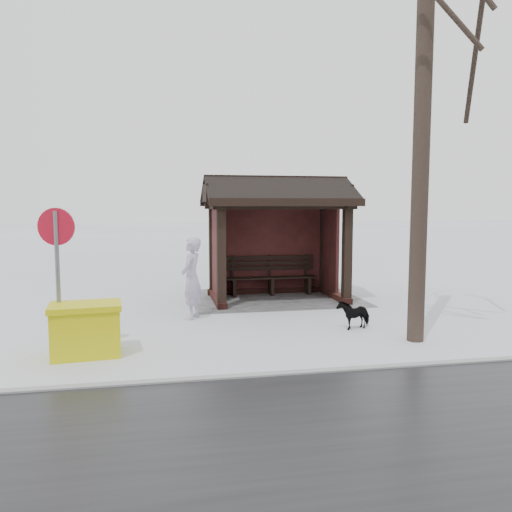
# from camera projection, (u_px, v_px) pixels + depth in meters

# --- Properties ---
(ground) EXTENTS (120.00, 120.00, 0.00)m
(ground) POSITION_uv_depth(u_px,v_px,m) (277.00, 300.00, 12.54)
(ground) COLOR silver
(ground) RESTS_ON ground
(kerb) EXTENTS (120.00, 0.15, 0.06)m
(kerb) POSITION_uv_depth(u_px,v_px,m) (364.00, 369.00, 7.17)
(kerb) COLOR gray
(kerb) RESTS_ON ground
(trampled_patch) EXTENTS (4.20, 3.20, 0.02)m
(trampled_patch) POSITION_uv_depth(u_px,v_px,m) (275.00, 298.00, 12.74)
(trampled_patch) COLOR gray
(trampled_patch) RESTS_ON ground
(bus_shelter) EXTENTS (3.60, 2.40, 3.09)m
(bus_shelter) POSITION_uv_depth(u_px,v_px,m) (275.00, 213.00, 12.48)
(bus_shelter) COLOR #3C1A15
(bus_shelter) RESTS_ON ground
(pedestrian) EXTENTS (0.61, 0.73, 1.71)m
(pedestrian) POSITION_uv_depth(u_px,v_px,m) (192.00, 278.00, 10.36)
(pedestrian) COLOR #B1A4C1
(pedestrian) RESTS_ON ground
(dog) EXTENTS (0.71, 0.49, 0.55)m
(dog) POSITION_uv_depth(u_px,v_px,m) (354.00, 314.00, 9.59)
(dog) COLOR black
(dog) RESTS_ON ground
(grit_bin) EXTENTS (1.15, 0.85, 0.83)m
(grit_bin) POSITION_uv_depth(u_px,v_px,m) (86.00, 329.00, 7.81)
(grit_bin) COLOR #C2BE0B
(grit_bin) RESTS_ON ground
(road_sign) EXTENTS (0.58, 0.17, 2.32)m
(road_sign) POSITION_uv_depth(u_px,v_px,m) (57.00, 249.00, 7.82)
(road_sign) COLOR slate
(road_sign) RESTS_ON ground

